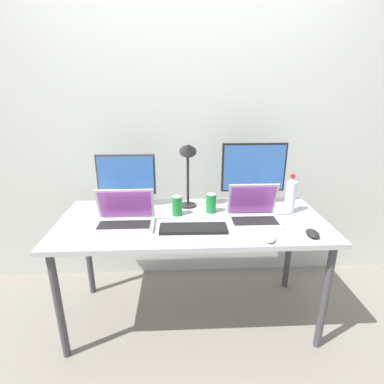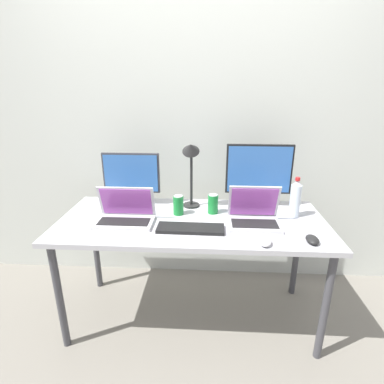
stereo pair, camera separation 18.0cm
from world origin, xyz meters
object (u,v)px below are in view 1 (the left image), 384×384
(keyboard_main, at_px, (193,228))
(desk_lamp, at_px, (188,162))
(monitor_center, at_px, (253,172))
(mouse_by_keyboard, at_px, (313,233))
(work_desk, at_px, (192,229))
(water_bottle, at_px, (291,195))
(laptop_secondary, at_px, (253,213))
(soda_can_by_laptop, at_px, (177,206))
(laptop_silver, at_px, (125,217))
(soda_can_near_keyboard, at_px, (211,203))
(mouse_by_laptop, at_px, (269,238))
(monitor_left, at_px, (127,181))

(keyboard_main, distance_m, desk_lamp, 0.45)
(monitor_center, bearing_deg, mouse_by_keyboard, -66.01)
(work_desk, xyz_separation_m, water_bottle, (0.64, 0.08, 0.18))
(laptop_secondary, xyz_separation_m, soda_can_by_laptop, (-0.46, 0.12, 0.01))
(laptop_silver, bearing_deg, soda_can_by_laptop, 23.75)
(work_desk, distance_m, laptop_secondary, 0.39)
(keyboard_main, bearing_deg, soda_can_by_laptop, 113.23)
(keyboard_main, xyz_separation_m, soda_can_near_keyboard, (0.13, 0.26, 0.05))
(mouse_by_keyboard, height_order, soda_can_by_laptop, soda_can_by_laptop)
(soda_can_near_keyboard, distance_m, desk_lamp, 0.31)
(desk_lamp, bearing_deg, keyboard_main, -87.14)
(soda_can_near_keyboard, bearing_deg, mouse_by_laptop, -55.86)
(keyboard_main, distance_m, soda_can_near_keyboard, 0.29)
(soda_can_by_laptop, distance_m, desk_lamp, 0.29)
(laptop_silver, bearing_deg, monitor_center, 20.12)
(work_desk, height_order, soda_can_by_laptop, soda_can_by_laptop)
(keyboard_main, distance_m, mouse_by_keyboard, 0.66)
(desk_lamp, bearing_deg, mouse_by_keyboard, -32.74)
(monitor_left, xyz_separation_m, keyboard_main, (0.42, -0.38, -0.17))
(monitor_center, xyz_separation_m, laptop_silver, (-0.83, -0.30, -0.18))
(work_desk, height_order, mouse_by_keyboard, mouse_by_keyboard)
(soda_can_near_keyboard, bearing_deg, water_bottle, -2.88)
(mouse_by_keyboard, distance_m, water_bottle, 0.35)
(mouse_by_laptop, height_order, water_bottle, water_bottle)
(laptop_secondary, height_order, soda_can_near_keyboard, laptop_secondary)
(mouse_by_keyboard, relative_size, desk_lamp, 0.21)
(monitor_left, bearing_deg, mouse_by_keyboard, -24.18)
(soda_can_near_keyboard, xyz_separation_m, desk_lamp, (-0.15, 0.07, 0.26))
(work_desk, height_order, mouse_by_laptop, mouse_by_laptop)
(water_bottle, distance_m, soda_can_by_laptop, 0.73)
(water_bottle, bearing_deg, monitor_center, 142.64)
(work_desk, bearing_deg, monitor_center, 29.54)
(work_desk, xyz_separation_m, soda_can_near_keyboard, (0.13, 0.11, 0.13))
(desk_lamp, bearing_deg, monitor_left, 172.51)
(monitor_center, xyz_separation_m, water_bottle, (0.21, -0.16, -0.11))
(laptop_secondary, bearing_deg, water_bottle, 24.74)
(monitor_left, relative_size, water_bottle, 1.50)
(laptop_silver, xyz_separation_m, mouse_by_laptop, (0.80, -0.23, -0.03))
(monitor_center, distance_m, water_bottle, 0.29)
(monitor_left, height_order, soda_can_by_laptop, monitor_left)
(keyboard_main, xyz_separation_m, soda_can_by_laptop, (-0.09, 0.22, 0.05))
(laptop_silver, bearing_deg, work_desk, 8.57)
(mouse_by_keyboard, xyz_separation_m, mouse_by_laptop, (-0.25, -0.04, -0.00))
(mouse_by_keyboard, xyz_separation_m, soda_can_by_laptop, (-0.74, 0.33, 0.05))
(laptop_secondary, relative_size, desk_lamp, 0.64)
(mouse_by_laptop, distance_m, soda_can_near_keyboard, 0.48)
(laptop_silver, height_order, soda_can_by_laptop, laptop_silver)
(monitor_center, xyz_separation_m, mouse_by_laptop, (-0.03, -0.53, -0.21))
(laptop_silver, distance_m, desk_lamp, 0.52)
(water_bottle, relative_size, soda_can_by_laptop, 2.05)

